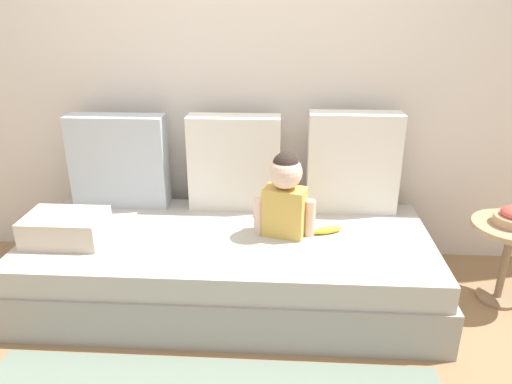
# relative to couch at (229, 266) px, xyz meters

# --- Properties ---
(ground_plane) EXTENTS (12.00, 12.00, 0.00)m
(ground_plane) POSITION_rel_couch_xyz_m (0.00, 0.00, -0.19)
(ground_plane) COLOR #93704C
(back_wall) EXTENTS (5.44, 0.10, 2.49)m
(back_wall) POSITION_rel_couch_xyz_m (0.00, 0.61, 1.05)
(back_wall) COLOR silver
(back_wall) RESTS_ON ground
(couch) EXTENTS (2.24, 0.95, 0.39)m
(couch) POSITION_rel_couch_xyz_m (0.00, 0.00, 0.00)
(couch) COLOR #9C978F
(couch) RESTS_ON ground
(throw_pillow_left) EXTENTS (0.57, 0.16, 0.55)m
(throw_pillow_left) POSITION_rel_couch_xyz_m (-0.69, 0.38, 0.48)
(throw_pillow_left) COLOR #B2BCC6
(throw_pillow_left) RESTS_ON couch
(throw_pillow_center) EXTENTS (0.54, 0.16, 0.56)m
(throw_pillow_center) POSITION_rel_couch_xyz_m (0.00, 0.38, 0.48)
(throw_pillow_center) COLOR silver
(throw_pillow_center) RESTS_ON couch
(throw_pillow_right) EXTENTS (0.53, 0.16, 0.59)m
(throw_pillow_right) POSITION_rel_couch_xyz_m (0.69, 0.38, 0.49)
(throw_pillow_right) COLOR silver
(throw_pillow_right) RESTS_ON couch
(toddler) EXTENTS (0.33, 0.18, 0.46)m
(toddler) POSITION_rel_couch_xyz_m (0.30, 0.02, 0.44)
(toddler) COLOR gold
(toddler) RESTS_ON couch
(banana) EXTENTS (0.17, 0.10, 0.04)m
(banana) POSITION_rel_couch_xyz_m (0.54, 0.04, 0.22)
(banana) COLOR yellow
(banana) RESTS_ON couch
(folded_blanket) EXTENTS (0.40, 0.28, 0.15)m
(folded_blanket) POSITION_rel_couch_xyz_m (-0.84, -0.12, 0.27)
(folded_blanket) COLOR beige
(folded_blanket) RESTS_ON couch
(side_table) EXTENTS (0.41, 0.41, 0.47)m
(side_table) POSITION_rel_couch_xyz_m (1.51, 0.06, 0.17)
(side_table) COLOR tan
(side_table) RESTS_ON ground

